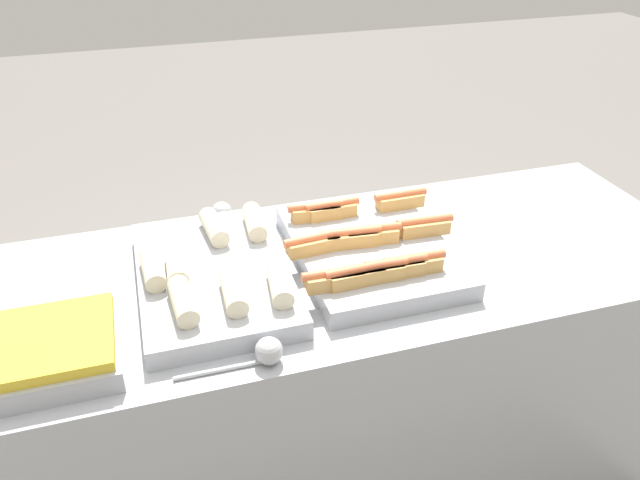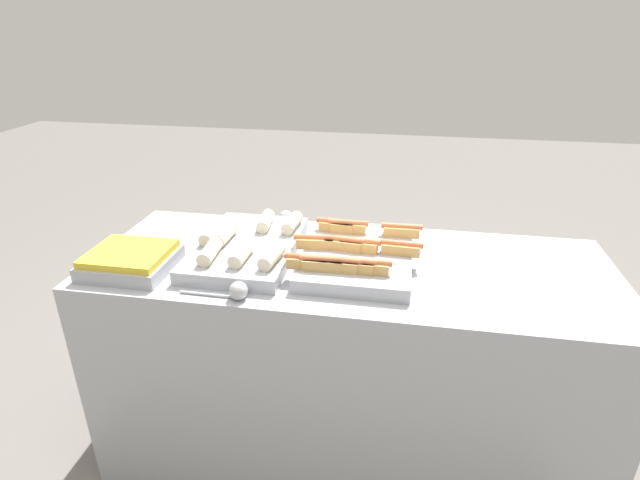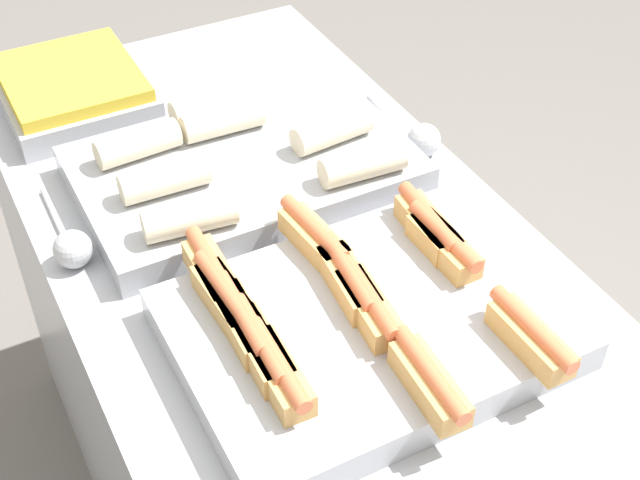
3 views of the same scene
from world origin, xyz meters
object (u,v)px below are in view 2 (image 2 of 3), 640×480
object	(u,v)px
tray_hotdogs	(356,254)
serving_spoon_far	(284,218)
tray_wraps	(247,246)
tray_side_front	(131,260)
serving_spoon_near	(236,291)

from	to	relation	value
tray_hotdogs	serving_spoon_far	distance (m)	0.46
tray_wraps	serving_spoon_far	distance (m)	0.32
tray_hotdogs	tray_wraps	bearing A→B (deg)	179.51
tray_wraps	tray_side_front	bearing A→B (deg)	-153.44
tray_wraps	tray_side_front	xyz separation A→B (m)	(-0.36, -0.18, 0.00)
tray_wraps	serving_spoon_near	xyz separation A→B (m)	(0.06, -0.31, -0.01)
tray_wraps	tray_side_front	size ratio (longest dim) A/B	1.89
tray_side_front	serving_spoon_near	distance (m)	0.44
tray_hotdogs	tray_wraps	xyz separation A→B (m)	(-0.40, 0.00, -0.00)
tray_side_front	serving_spoon_far	world-z (taller)	tray_side_front
tray_hotdogs	serving_spoon_far	xyz separation A→B (m)	(-0.34, 0.32, -0.01)
tray_wraps	serving_spoon_near	world-z (taller)	tray_wraps
tray_side_front	serving_spoon_near	bearing A→B (deg)	-16.28
tray_side_front	serving_spoon_near	size ratio (longest dim) A/B	1.27
tray_wraps	serving_spoon_far	xyz separation A→B (m)	(0.06, 0.31, -0.01)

